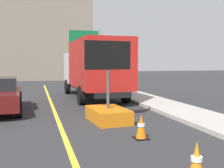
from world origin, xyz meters
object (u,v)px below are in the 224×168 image
(box_truck, at_px, (94,67))
(traffic_cone_near_sign, at_px, (197,162))
(arrow_board_trailer, at_px, (108,107))
(highway_guide_sign, at_px, (91,46))
(traffic_cone_mid_lane, at_px, (141,127))

(box_truck, bearing_deg, traffic_cone_near_sign, -93.08)
(arrow_board_trailer, height_order, highway_guide_sign, highway_guide_sign)
(highway_guide_sign, height_order, traffic_cone_near_sign, highway_guide_sign)
(box_truck, distance_m, highway_guide_sign, 9.22)
(traffic_cone_mid_lane, bearing_deg, traffic_cone_near_sign, -91.64)
(arrow_board_trailer, bearing_deg, box_truck, 82.35)
(highway_guide_sign, xyz_separation_m, traffic_cone_mid_lane, (-2.14, -17.05, -3.11))
(arrow_board_trailer, bearing_deg, traffic_cone_mid_lane, -82.60)
(traffic_cone_mid_lane, bearing_deg, box_truck, 86.46)
(box_truck, height_order, traffic_cone_near_sign, box_truck)
(traffic_cone_near_sign, distance_m, traffic_cone_mid_lane, 2.60)
(box_truck, relative_size, highway_guide_sign, 1.49)
(arrow_board_trailer, relative_size, traffic_cone_mid_lane, 4.23)
(box_truck, relative_size, traffic_cone_near_sign, 10.85)
(traffic_cone_near_sign, bearing_deg, box_truck, 86.92)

